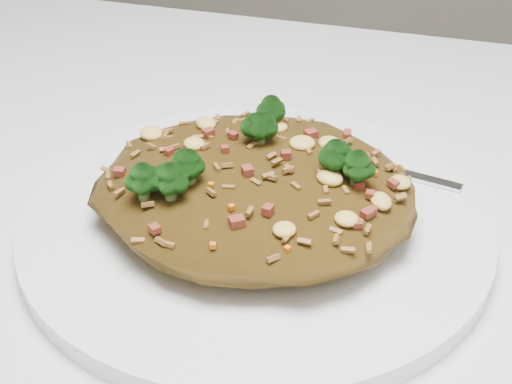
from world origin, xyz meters
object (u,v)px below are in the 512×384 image
(plate, at_px, (256,220))
(fried_rice, at_px, (256,177))
(dining_table, at_px, (279,351))
(fork, at_px, (360,162))

(plate, height_order, fried_rice, fried_rice)
(dining_table, relative_size, fried_rice, 5.90)
(plate, relative_size, fried_rice, 1.48)
(dining_table, distance_m, fork, 0.15)
(plate, distance_m, fried_rice, 0.03)
(fried_rice, bearing_deg, dining_table, -36.05)
(dining_table, xyz_separation_m, plate, (-0.02, 0.02, 0.10))
(plate, height_order, fork, fork)
(dining_table, bearing_deg, fork, 71.43)
(fried_rice, distance_m, fork, 0.10)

